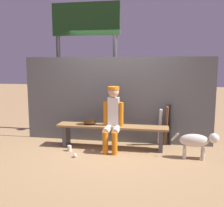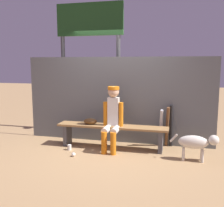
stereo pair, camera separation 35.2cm
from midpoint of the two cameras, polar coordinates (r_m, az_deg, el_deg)
ground_plane at (r=5.51m, az=-1.86°, el=-9.55°), size 30.00×30.00×0.00m
chainlink_fence at (r=5.74m, az=-0.92°, el=0.72°), size 4.12×0.03×1.86m
dugout_bench at (r=5.40m, az=-1.88°, el=-5.89°), size 2.26×0.36×0.47m
player_seated at (r=5.22m, az=-1.82°, el=-2.76°), size 0.41×0.55×1.27m
baseball_glove at (r=5.48m, az=-6.64°, el=-3.91°), size 0.28×0.20×0.12m
bat_aluminum_silver at (r=5.62m, az=8.49°, el=-5.05°), size 0.11×0.26×0.80m
bat_wood_dark at (r=5.61m, az=9.80°, el=-4.80°), size 0.11×0.25×0.85m
bat_aluminum_black at (r=5.64m, az=10.59°, el=-4.57°), size 0.09×0.18×0.89m
baseball at (r=5.05m, az=-9.99°, el=-10.95°), size 0.07×0.07×0.07m
cup_on_ground at (r=5.41m, az=-11.01°, el=-9.46°), size 0.08×0.08×0.11m
cup_on_bench at (r=5.41m, az=-3.09°, el=-4.09°), size 0.08×0.08×0.11m
scoreboard at (r=6.61m, az=-6.70°, el=13.95°), size 1.94×0.27×3.39m
dog at (r=5.01m, az=15.96°, el=-7.75°), size 0.84×0.20×0.49m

